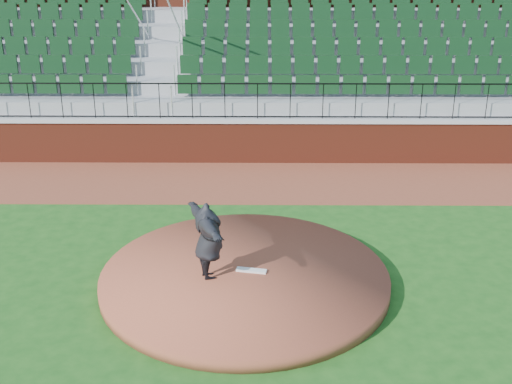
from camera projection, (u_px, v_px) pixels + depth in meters
ground at (255, 282)px, 13.59m from camera, size 90.00×90.00×0.00m
warning_track at (257, 181)px, 18.57m from camera, size 34.00×3.20×0.01m
field_wall at (257, 142)px, 19.83m from camera, size 34.00×0.35×1.20m
wall_cap at (257, 120)px, 19.58m from camera, size 34.00×0.45×0.10m
wall_railing at (258, 101)px, 19.37m from camera, size 34.00×0.05×1.00m
seating_stands at (258, 63)px, 21.70m from camera, size 34.00×5.10×4.60m
concourse_wall at (258, 34)px, 24.11m from camera, size 34.00×0.50×5.50m
pitchers_mound at (245, 279)px, 13.43m from camera, size 5.62×5.62×0.25m
pitching_rubber at (251, 270)px, 13.46m from camera, size 0.61×0.26×0.04m
pitcher at (209, 241)px, 12.96m from camera, size 1.17×1.98×1.56m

